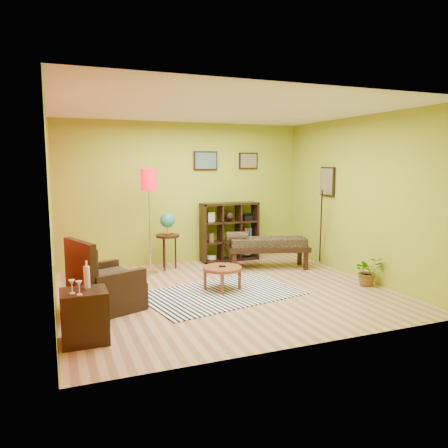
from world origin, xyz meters
name	(u,v)px	position (x,y,z in m)	size (l,w,h in m)	color
ground	(226,291)	(0.00, 0.00, 0.00)	(5.00, 5.00, 0.00)	tan
room_shell	(220,177)	(-0.09, 0.01, 1.80)	(5.04, 4.54, 2.82)	#94A627
zebra_rug	(222,293)	(-0.11, -0.11, 0.01)	(2.37, 1.48, 0.01)	white
coffee_table	(222,270)	(-0.03, 0.07, 0.33)	(0.62, 0.62, 0.40)	brown
armchair	(103,288)	(-1.88, -0.19, 0.30)	(1.05, 1.04, 1.00)	black
side_cabinet	(84,316)	(-2.20, -1.24, 0.30)	(0.50, 0.46, 0.91)	black
floor_lamp	(149,189)	(-0.87, 1.50, 1.54)	(0.29, 0.29, 1.91)	silver
globe_table	(167,227)	(-0.48, 1.75, 0.82)	(0.44, 0.44, 1.08)	black
cube_shelf	(230,232)	(0.91, 2.03, 0.60)	(1.20, 0.35, 1.20)	black
bench	(266,245)	(1.29, 1.15, 0.46)	(1.63, 0.95, 0.71)	black
potted_plant	(368,274)	(2.30, -0.55, 0.19)	(0.44, 0.48, 0.38)	#26661E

